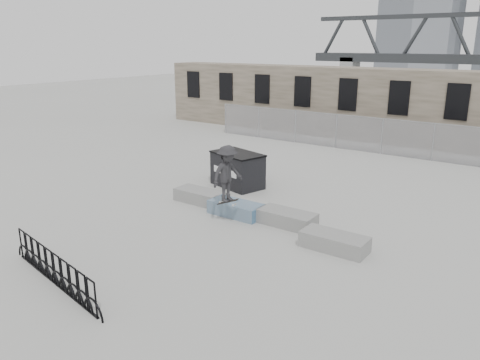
% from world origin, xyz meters
% --- Properties ---
extents(ground, '(120.00, 120.00, 0.00)m').
position_xyz_m(ground, '(0.00, 0.00, 0.00)').
color(ground, '#A7A7A3').
rests_on(ground, ground).
extents(stone_wall, '(36.00, 2.58, 4.50)m').
position_xyz_m(stone_wall, '(0.00, 16.24, 2.26)').
color(stone_wall, '#655A4B').
rests_on(stone_wall, ground).
extents(chainlink_fence, '(22.06, 0.06, 2.02)m').
position_xyz_m(chainlink_fence, '(-0.00, 12.50, 1.04)').
color(chainlink_fence, gray).
rests_on(chainlink_fence, ground).
extents(planter_far_left, '(2.00, 0.90, 0.49)m').
position_xyz_m(planter_far_left, '(-2.86, 0.19, 0.27)').
color(planter_far_left, gray).
rests_on(planter_far_left, ground).
extents(planter_center_left, '(2.00, 0.90, 0.49)m').
position_xyz_m(planter_center_left, '(-0.84, -0.16, 0.27)').
color(planter_center_left, '#2B5882').
rests_on(planter_center_left, ground).
extents(planter_center_right, '(2.00, 0.90, 0.49)m').
position_xyz_m(planter_center_right, '(1.14, 0.09, 0.27)').
color(planter_center_right, gray).
rests_on(planter_center_right, ground).
extents(planter_offset, '(2.00, 0.90, 0.49)m').
position_xyz_m(planter_offset, '(3.30, -0.80, 0.27)').
color(planter_offset, gray).
rests_on(planter_offset, ground).
extents(dumpster, '(2.55, 1.94, 1.49)m').
position_xyz_m(dumpster, '(-2.89, 2.76, 0.75)').
color(dumpster, black).
rests_on(dumpster, ground).
extents(bike_rack, '(4.88, 0.89, 0.90)m').
position_xyz_m(bike_rack, '(-1.65, -6.98, 0.44)').
color(bike_rack, black).
rests_on(bike_rack, ground).
extents(skateboarder, '(0.93, 1.36, 2.11)m').
position_xyz_m(skateboarder, '(-0.58, -1.00, 1.79)').
color(skateboarder, '#28272A').
rests_on(skateboarder, ground).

